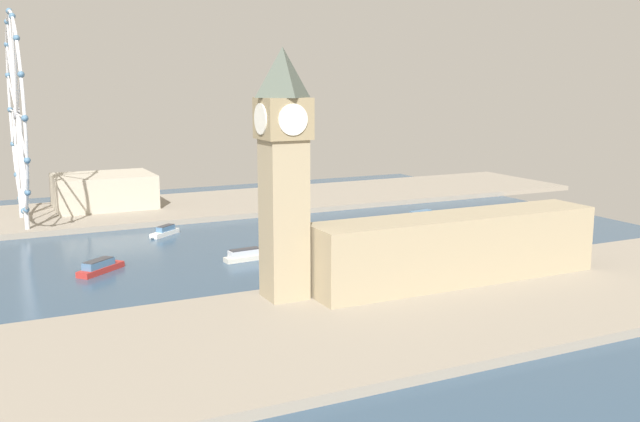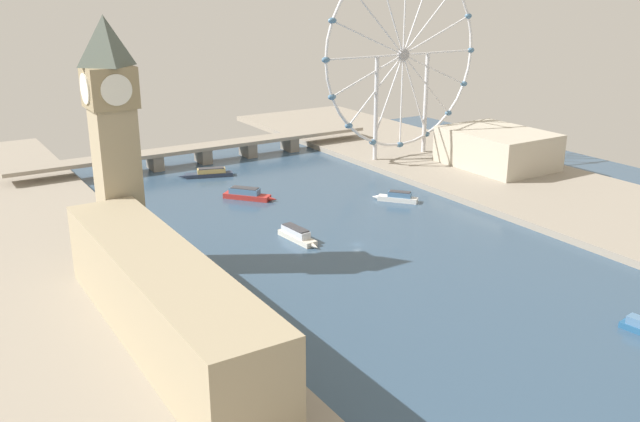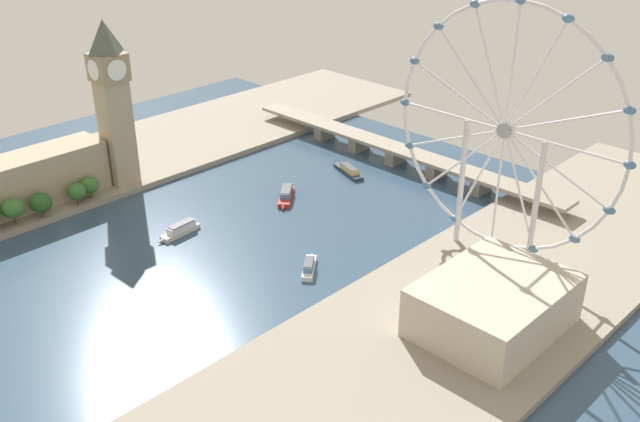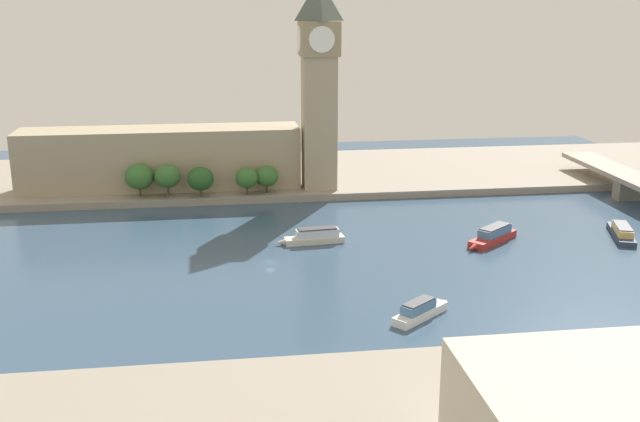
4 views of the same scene
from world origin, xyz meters
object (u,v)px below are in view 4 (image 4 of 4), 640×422
(tour_boat_3, at_px, (421,310))
(tour_boat_4, at_px, (621,232))
(tour_boat_1, at_px, (493,236))
(tour_boat_2, at_px, (314,237))
(parliament_block, at_px, (161,158))
(clock_tower, at_px, (319,82))

(tour_boat_3, height_order, tour_boat_4, tour_boat_3)
(tour_boat_1, height_order, tour_boat_3, tour_boat_1)
(tour_boat_2, distance_m, tour_boat_4, 108.09)
(tour_boat_2, xyz_separation_m, tour_boat_3, (66.29, 19.62, -0.23))
(parliament_block, height_order, tour_boat_3, parliament_block)
(tour_boat_4, bearing_deg, parliament_block, 81.35)
(parliament_block, xyz_separation_m, tour_boat_3, (141.48, 75.16, -13.67))
(parliament_block, bearing_deg, tour_boat_1, 54.50)
(parliament_block, distance_m, tour_boat_1, 143.56)
(tour_boat_3, relative_size, tour_boat_4, 0.67)
(tour_boat_1, bearing_deg, tour_boat_3, 15.10)
(tour_boat_3, bearing_deg, tour_boat_1, 15.84)
(tour_boat_1, relative_size, tour_boat_3, 1.20)
(tour_boat_3, bearing_deg, tour_boat_4, -5.69)
(parliament_block, relative_size, tour_boat_3, 6.06)
(tour_boat_4, bearing_deg, clock_tower, 70.90)
(clock_tower, height_order, tour_boat_1, clock_tower)
(clock_tower, bearing_deg, tour_boat_3, 3.82)
(tour_boat_1, bearing_deg, tour_boat_2, -47.04)
(clock_tower, xyz_separation_m, tour_boat_4, (74.58, 96.98, -45.78))
(tour_boat_1, distance_m, tour_boat_3, 71.55)
(tour_boat_1, distance_m, tour_boat_2, 61.33)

